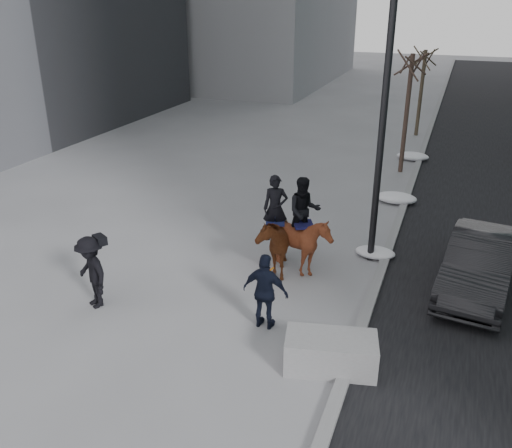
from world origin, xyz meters
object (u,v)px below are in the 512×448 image
at_px(mounted_left, 273,236).
at_px(planter, 331,353).
at_px(mounted_right, 302,237).
at_px(car_near, 479,264).

bearing_deg(mounted_left, planter, -55.99).
xyz_separation_m(planter, mounted_right, (-1.65, 3.60, 0.68)).
xyz_separation_m(mounted_left, mounted_right, (0.76, 0.03, 0.09)).
relative_size(planter, mounted_left, 0.69).
relative_size(planter, car_near, 0.41).
bearing_deg(planter, car_near, 58.16).
height_order(car_near, mounted_right, mounted_right).
relative_size(planter, mounted_right, 0.68).
height_order(planter, mounted_right, mounted_right).
bearing_deg(planter, mounted_left, 124.01).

